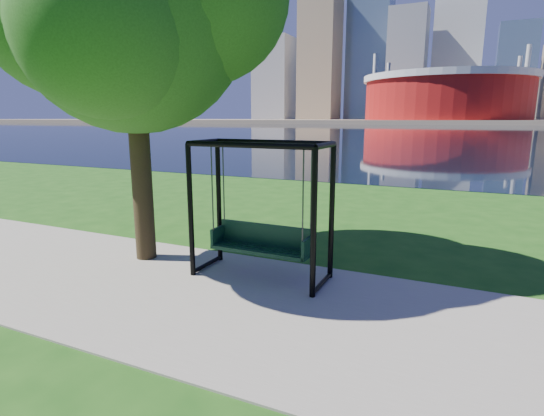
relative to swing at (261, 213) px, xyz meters
The scene contains 8 objects.
ground 1.45m from the swing, 46.33° to the right, with size 900.00×900.00×0.00m, color #1E5114.
path 1.72m from the swing, 62.00° to the right, with size 120.00×4.00×0.03m, color #9E937F.
river 101.38m from the swing, 89.66° to the left, with size 900.00×180.00×0.02m, color black.
far_bank 305.37m from the swing, 89.89° to the left, with size 900.00×228.00×2.00m, color #937F60.
stadium 234.92m from the swing, 92.30° to the left, with size 83.00×83.00×32.00m.
skyline 320.67m from the swing, 90.66° to the left, with size 392.00×66.00×96.50m.
swing is the anchor object (origin of this frame).
park_tree 4.40m from the swing, behind, with size 5.47×4.94×6.79m.
Camera 1 is at (2.54, -5.77, 2.76)m, focal length 28.00 mm.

